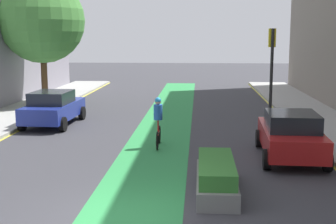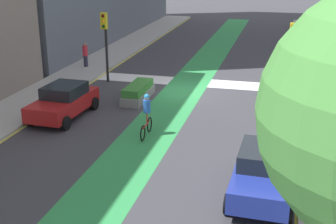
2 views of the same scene
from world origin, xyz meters
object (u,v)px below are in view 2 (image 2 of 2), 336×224
(traffic_signal_near_left, at_px, (292,44))
(car_blue_left_far, at_px, (264,172))
(median_planter, at_px, (138,92))
(car_red_right_far, at_px, (64,101))
(pedestrian_sidewalk_right_a, at_px, (85,55))
(cyclist_in_lane, at_px, (147,114))
(traffic_signal_near_right, at_px, (105,34))

(traffic_signal_near_left, height_order, car_blue_left_far, traffic_signal_near_left)
(median_planter, bearing_deg, car_red_right_far, 53.81)
(car_blue_left_far, distance_m, pedestrian_sidewalk_right_a, 19.17)
(car_red_right_far, distance_m, cyclist_in_lane, 4.70)
(traffic_signal_near_left, height_order, median_planter, traffic_signal_near_left)
(cyclist_in_lane, xyz_separation_m, median_planter, (1.94, -4.80, -0.57))
(cyclist_in_lane, distance_m, median_planter, 5.21)
(cyclist_in_lane, xyz_separation_m, pedestrian_sidewalk_right_a, (7.49, -10.49, -0.01))
(traffic_signal_near_right, relative_size, cyclist_in_lane, 2.26)
(traffic_signal_near_right, height_order, pedestrian_sidewalk_right_a, traffic_signal_near_right)
(traffic_signal_near_right, xyz_separation_m, pedestrian_sidewalk_right_a, (2.66, -2.86, -1.98))
(traffic_signal_near_left, distance_m, median_planter, 8.91)
(traffic_signal_near_right, relative_size, car_red_right_far, 0.98)
(car_blue_left_far, height_order, car_red_right_far, same)
(car_red_right_far, bearing_deg, pedestrian_sidewalk_right_a, -72.14)
(car_blue_left_far, xyz_separation_m, median_planter, (7.10, -8.73, -0.40))
(traffic_signal_near_left, bearing_deg, median_planter, 24.88)
(pedestrian_sidewalk_right_a, relative_size, median_planter, 0.52)
(car_blue_left_far, bearing_deg, cyclist_in_lane, -37.26)
(cyclist_in_lane, bearing_deg, car_blue_left_far, 142.74)
(traffic_signal_near_left, xyz_separation_m, pedestrian_sidewalk_right_a, (13.35, -2.07, -1.76))
(car_red_right_far, distance_m, pedestrian_sidewalk_right_a, 9.68)
(cyclist_in_lane, relative_size, pedestrian_sidewalk_right_a, 1.15)
(traffic_signal_near_right, distance_m, cyclist_in_lane, 9.24)
(traffic_signal_near_right, height_order, car_red_right_far, traffic_signal_near_right)
(car_blue_left_far, xyz_separation_m, pedestrian_sidewalk_right_a, (12.65, -14.41, 0.16))
(traffic_signal_near_right, xyz_separation_m, car_blue_left_far, (-9.99, 11.55, -2.14))
(pedestrian_sidewalk_right_a, bearing_deg, cyclist_in_lane, 125.54)
(car_red_right_far, height_order, median_planter, car_red_right_far)
(traffic_signal_near_right, xyz_separation_m, traffic_signal_near_left, (-10.69, -0.79, -0.22))
(car_red_right_far, bearing_deg, traffic_signal_near_left, -145.46)
(traffic_signal_near_left, height_order, car_red_right_far, traffic_signal_near_left)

